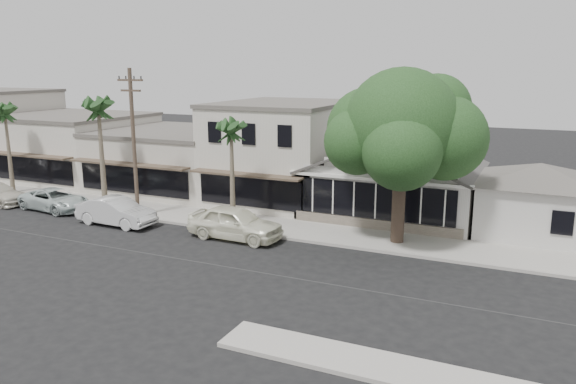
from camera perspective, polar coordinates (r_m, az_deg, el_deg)
The scene contains 15 objects.
ground at distance 26.54m, azimuth -6.95°, elevation -7.45°, with size 140.00×140.00×0.00m, color black.
sidewalk_north at distance 36.19m, azimuth -12.19°, elevation -2.06°, with size 90.00×3.50×0.15m, color #9E9991.
corner_shop at distance 35.21m, azimuth 10.75°, elevation 1.84°, with size 10.40×8.60×5.10m.
side_cottage at distance 33.52m, azimuth 23.97°, elevation -1.53°, with size 6.00×6.00×3.00m, color beige.
row_building_near at distance 38.70m, azimuth -0.41°, elevation 3.98°, with size 8.00×10.00×6.50m, color beige.
row_building_midnear at distance 43.42m, azimuth -11.25°, elevation 3.14°, with size 10.00×10.00×4.20m, color beige.
row_building_midfar at distance 50.20m, azimuth -21.07°, elevation 4.26°, with size 11.00×10.00×5.00m, color beige.
utility_pole at distance 34.74m, azimuth -15.41°, elevation 5.10°, with size 1.80×0.24×9.00m.
car_0 at distance 30.22m, azimuth -5.40°, elevation -3.12°, with size 2.11×5.25×1.79m, color white.
car_1 at distance 34.24m, azimuth -17.06°, elevation -1.90°, with size 1.71×4.91×1.62m, color silver.
car_2 at distance 39.12m, azimuth -22.61°, elevation -0.73°, with size 2.30×4.98×1.38m, color silver.
shade_tree at distance 29.01m, azimuth 11.47°, elevation 6.26°, with size 8.19×7.40×9.08m.
palm_east at distance 31.66m, azimuth -5.80°, elevation 6.26°, with size 2.82×2.82×6.59m.
palm_mid at distance 37.83m, azimuth -18.72°, elevation 8.11°, with size 2.94×2.94×7.67m.
palm_west at distance 44.68m, azimuth -26.83°, elevation 7.19°, with size 2.96×2.96×6.90m.
Camera 1 is at (13.22, -21.16, 9.06)m, focal length 35.00 mm.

